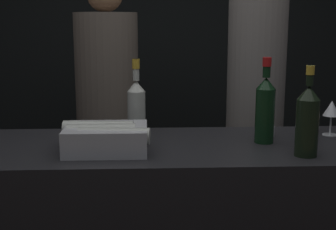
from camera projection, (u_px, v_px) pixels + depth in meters
wall_back_chalkboard at (157, 31)px, 3.74m from camera, size 6.40×0.06×2.80m
ice_bin_with_bottles at (105, 137)px, 1.84m from camera, size 0.35×0.25×0.11m
wine_glass at (332, 110)px, 2.09m from camera, size 0.07×0.07×0.16m
candle_votive at (267, 131)px, 2.09m from camera, size 0.07×0.07×0.05m
champagne_bottle at (307, 119)px, 1.76m from camera, size 0.09×0.09×0.35m
rose_wine_bottle at (136, 104)px, 2.12m from camera, size 0.08×0.08×0.34m
red_wine_bottle_burgundy at (265, 107)px, 1.96m from camera, size 0.08×0.08×0.36m
person_in_hoodie at (108, 108)px, 2.80m from camera, size 0.37×0.37×1.73m
person_blond_tee at (255, 103)px, 2.65m from camera, size 0.32×0.32×1.80m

